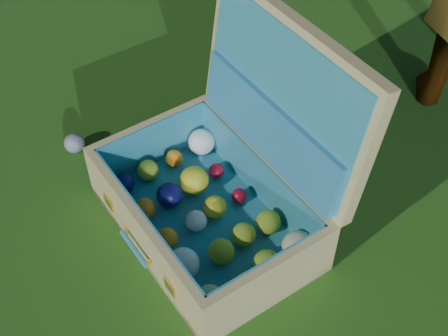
# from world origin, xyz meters

# --- Properties ---
(ground) EXTENTS (60.00, 60.00, 0.00)m
(ground) POSITION_xyz_m (0.00, 0.00, 0.00)
(ground) COLOR #215114
(ground) RESTS_ON ground
(stray_ball) EXTENTS (0.07, 0.07, 0.07)m
(stray_ball) POSITION_xyz_m (-0.56, -0.06, 0.04)
(stray_ball) COLOR teal
(stray_ball) RESTS_ON ground
(suitcase) EXTENTS (0.81, 0.72, 0.65)m
(suitcase) POSITION_xyz_m (0.05, 0.06, 0.18)
(suitcase) COLOR #DBC276
(suitcase) RESTS_ON ground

